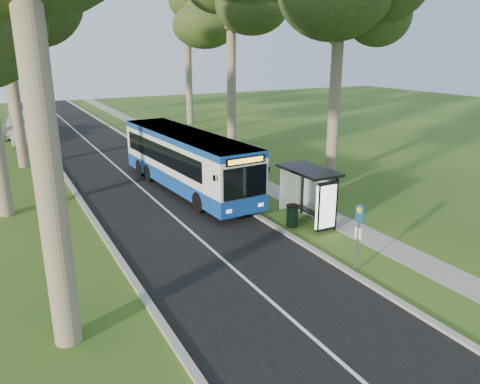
{
  "coord_description": "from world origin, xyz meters",
  "views": [
    {
      "loc": [
        -10.55,
        -16.01,
        7.74
      ],
      "look_at": [
        -1.26,
        1.43,
        1.6
      ],
      "focal_mm": 35.0,
      "sensor_mm": 36.0,
      "label": 1
    }
  ],
  "objects_px": {
    "litter_bin": "(292,215)",
    "car_silver": "(19,127)",
    "bus_stop_sign": "(359,230)",
    "bus_shelter": "(316,187)",
    "car_white": "(23,133)",
    "bus": "(186,161)"
  },
  "relations": [
    {
      "from": "bus",
      "to": "bus_shelter",
      "type": "distance_m",
      "value": 8.41
    },
    {
      "from": "car_silver",
      "to": "litter_bin",
      "type": "bearing_deg",
      "value": -60.56
    },
    {
      "from": "bus_shelter",
      "to": "litter_bin",
      "type": "height_order",
      "value": "bus_shelter"
    },
    {
      "from": "bus_stop_sign",
      "to": "car_silver",
      "type": "xyz_separation_m",
      "value": [
        -8.71,
        34.99,
        -0.74
      ]
    },
    {
      "from": "bus_stop_sign",
      "to": "litter_bin",
      "type": "height_order",
      "value": "bus_stop_sign"
    },
    {
      "from": "bus_stop_sign",
      "to": "car_silver",
      "type": "bearing_deg",
      "value": 97.04
    },
    {
      "from": "bus",
      "to": "bus_stop_sign",
      "type": "relative_size",
      "value": 4.88
    },
    {
      "from": "car_white",
      "to": "bus_stop_sign",
      "type": "bearing_deg",
      "value": -70.73
    },
    {
      "from": "bus",
      "to": "bus_shelter",
      "type": "bearing_deg",
      "value": -72.81
    },
    {
      "from": "car_silver",
      "to": "bus_stop_sign",
      "type": "bearing_deg",
      "value": -63.5
    },
    {
      "from": "bus",
      "to": "bus_shelter",
      "type": "height_order",
      "value": "bus"
    },
    {
      "from": "bus_stop_sign",
      "to": "car_white",
      "type": "xyz_separation_m",
      "value": [
        -8.62,
        31.46,
        -0.76
      ]
    },
    {
      "from": "bus_stop_sign",
      "to": "litter_bin",
      "type": "bearing_deg",
      "value": 77.32
    },
    {
      "from": "bus",
      "to": "car_white",
      "type": "height_order",
      "value": "bus"
    },
    {
      "from": "bus_shelter",
      "to": "car_white",
      "type": "bearing_deg",
      "value": 110.05
    },
    {
      "from": "bus_shelter",
      "to": "car_white",
      "type": "distance_m",
      "value": 28.91
    },
    {
      "from": "litter_bin",
      "to": "car_silver",
      "type": "relative_size",
      "value": 0.2
    },
    {
      "from": "bus_stop_sign",
      "to": "litter_bin",
      "type": "distance_m",
      "value": 4.92
    },
    {
      "from": "litter_bin",
      "to": "car_silver",
      "type": "bearing_deg",
      "value": 106.92
    },
    {
      "from": "litter_bin",
      "to": "car_silver",
      "type": "distance_m",
      "value": 31.58
    },
    {
      "from": "bus_shelter",
      "to": "bus",
      "type": "bearing_deg",
      "value": 110.78
    },
    {
      "from": "litter_bin",
      "to": "bus",
      "type": "bearing_deg",
      "value": 105.55
    }
  ]
}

